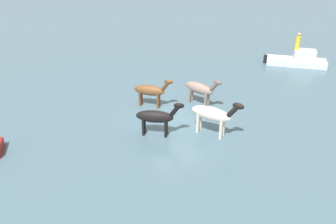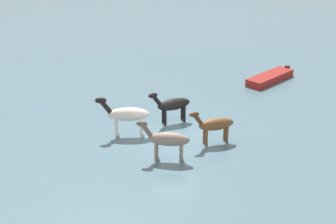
{
  "view_description": "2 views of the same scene",
  "coord_description": "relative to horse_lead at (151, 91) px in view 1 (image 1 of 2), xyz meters",
  "views": [
    {
      "loc": [
        7.51,
        14.15,
        9.18
      ],
      "look_at": [
        0.68,
        0.57,
        0.84
      ],
      "focal_mm": 37.62,
      "sensor_mm": 36.0,
      "label": 1
    },
    {
      "loc": [
        -16.68,
        -9.53,
        9.84
      ],
      "look_at": [
        0.96,
        0.92,
        0.8
      ],
      "focal_mm": 47.67,
      "sensor_mm": 36.0,
      "label": 2
    }
  ],
  "objects": [
    {
      "name": "ground_plane",
      "position": [
        -0.53,
        1.86,
        -0.95
      ],
      "size": [
        194.8,
        194.8,
        0.0
      ],
      "primitive_type": "plane",
      "color": "#476675"
    },
    {
      "name": "horse_gray_outer",
      "position": [
        0.98,
        2.84,
        0.04
      ],
      "size": [
        2.1,
        1.63,
        1.8
      ],
      "rotation": [
        0.0,
        0.0,
        2.53
      ],
      "color": "black",
      "rests_on": "ground_plane"
    },
    {
      "name": "person_spotter_bow",
      "position": [
        -11.74,
        -1.15,
        0.77
      ],
      "size": [
        0.32,
        0.32,
        1.19
      ],
      "color": "yellow",
      "rests_on": "boat_dinghy_port"
    },
    {
      "name": "horse_lead",
      "position": [
        0.0,
        0.0,
        0.0
      ],
      "size": [
        1.87,
        1.75,
        1.73
      ],
      "rotation": [
        0.0,
        0.0,
        2.4
      ],
      "color": "brown",
      "rests_on": "ground_plane"
    },
    {
      "name": "horse_dun_straggler",
      "position": [
        -2.5,
        1.1,
        0.05
      ],
      "size": [
        1.27,
        2.28,
        1.82
      ],
      "rotation": [
        0.0,
        0.0,
        1.98
      ],
      "color": "gray",
      "rests_on": "ground_plane"
    },
    {
      "name": "horse_chestnut_trailing",
      "position": [
        -1.42,
        4.01,
        0.15
      ],
      "size": [
        1.75,
        2.37,
        2.0
      ],
      "rotation": [
        0.0,
        0.0,
        2.15
      ],
      "color": "silver",
      "rests_on": "ground_plane"
    },
    {
      "name": "boat_dinghy_port",
      "position": [
        -11.92,
        -1.05,
        -0.65
      ],
      "size": [
        3.87,
        3.48,
        1.32
      ],
      "rotation": [
        0.0,
        0.0,
        2.45
      ],
      "color": "silver",
      "rests_on": "ground_plane"
    }
  ]
}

